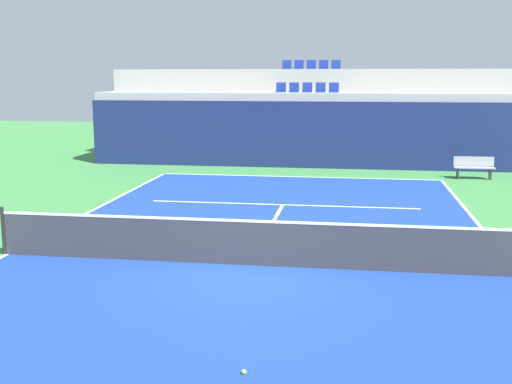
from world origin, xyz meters
TOP-DOWN VIEW (x-y plane):
  - ground_plane at (0.00, 0.00)m, footprint 80.00×80.00m
  - court_surface at (0.00, 0.00)m, footprint 11.00×24.00m
  - baseline_far at (0.00, 11.95)m, footprint 11.00×0.10m
  - sideline_left at (-5.45, 0.00)m, footprint 0.10×24.00m
  - service_line_far at (0.00, 6.40)m, footprint 8.26×0.10m
  - centre_service_line at (0.00, 3.20)m, footprint 0.10×6.40m
  - back_wall at (0.00, 14.60)m, footprint 18.89×0.30m
  - stands_tier_lower at (0.00, 15.95)m, footprint 18.89×2.40m
  - stands_tier_upper at (0.00, 18.35)m, footprint 18.89×2.40m
  - seating_row_lower at (0.00, 16.05)m, footprint 2.80×0.44m
  - seating_row_upper at (0.00, 18.45)m, footprint 2.80×0.44m
  - tennis_net at (0.00, 0.00)m, footprint 11.08×0.08m
  - player_bench at (6.71, 12.56)m, footprint 1.50×0.40m
  - tennis_ball_1 at (0.73, -4.88)m, footprint 0.07×0.07m

SIDE VIEW (x-z plane):
  - ground_plane at x=0.00m, z-range 0.00..0.00m
  - court_surface at x=0.00m, z-range 0.00..0.01m
  - baseline_far at x=0.00m, z-range 0.01..0.01m
  - sideline_left at x=-5.45m, z-range 0.01..0.01m
  - service_line_far at x=0.00m, z-range 0.01..0.01m
  - centre_service_line at x=0.00m, z-range 0.01..0.01m
  - tennis_ball_1 at x=0.73m, z-range 0.01..0.08m
  - player_bench at x=6.71m, z-range 0.08..0.93m
  - tennis_net at x=0.00m, z-range -0.03..1.04m
  - back_wall at x=0.00m, z-range 0.00..2.84m
  - stands_tier_lower at x=0.00m, z-range 0.00..3.19m
  - stands_tier_upper at x=0.00m, z-range 0.00..4.23m
  - seating_row_lower at x=0.00m, z-range 3.09..3.53m
  - seating_row_upper at x=0.00m, z-range 4.13..4.57m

